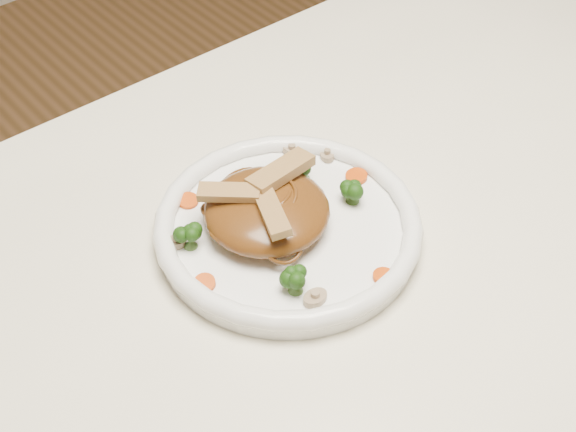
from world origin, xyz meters
TOP-DOWN VIEW (x-y plane):
  - table at (0.00, 0.00)m, footprint 1.20×0.80m
  - plate at (-0.03, 0.08)m, footprint 0.32×0.32m
  - noodle_mound at (-0.05, 0.09)m, footprint 0.16×0.16m
  - chicken_a at (-0.02, 0.11)m, footprint 0.08×0.03m
  - chicken_b at (-0.07, 0.12)m, footprint 0.06×0.06m
  - chicken_c at (-0.06, 0.07)m, footprint 0.04×0.06m
  - broccoli_0 at (0.02, 0.12)m, footprint 0.03×0.03m
  - broccoli_1 at (-0.12, 0.12)m, footprint 0.03×0.03m
  - broccoli_2 at (-0.08, 0.01)m, footprint 0.03×0.03m
  - broccoli_3 at (0.04, 0.06)m, footprint 0.03×0.03m
  - carrot_0 at (0.03, 0.15)m, footprint 0.02×0.02m
  - carrot_1 at (-0.14, 0.07)m, footprint 0.02×0.02m
  - carrot_2 at (0.07, 0.09)m, footprint 0.03×0.03m
  - carrot_3 at (-0.09, 0.17)m, footprint 0.02×0.02m
  - carrot_4 at (-0.01, -0.03)m, footprint 0.02×0.02m
  - mushroom_0 at (-0.07, -0.01)m, footprint 0.03×0.03m
  - mushroom_1 at (0.07, 0.13)m, footprint 0.03×0.03m
  - mushroom_2 at (-0.13, 0.13)m, footprint 0.03×0.03m
  - mushroom_3 at (0.04, 0.16)m, footprint 0.03×0.03m

SIDE VIEW (x-z plane):
  - table at x=0.00m, z-range 0.28..1.03m
  - plate at x=-0.03m, z-range 0.75..0.77m
  - carrot_0 at x=0.03m, z-range 0.77..0.77m
  - carrot_1 at x=-0.14m, z-range 0.77..0.77m
  - carrot_2 at x=0.07m, z-range 0.77..0.77m
  - carrot_3 at x=-0.09m, z-range 0.77..0.77m
  - carrot_4 at x=-0.01m, z-range 0.77..0.77m
  - mushroom_0 at x=-0.07m, z-range 0.77..0.77m
  - mushroom_1 at x=0.07m, z-range 0.77..0.77m
  - mushroom_2 at x=-0.13m, z-range 0.77..0.77m
  - mushroom_3 at x=0.04m, z-range 0.77..0.77m
  - broccoli_3 at x=0.04m, z-range 0.77..0.80m
  - broccoli_1 at x=-0.12m, z-range 0.77..0.80m
  - broccoli_0 at x=0.02m, z-range 0.77..0.80m
  - broccoli_2 at x=-0.08m, z-range 0.77..0.80m
  - noodle_mound at x=-0.05m, z-range 0.77..0.81m
  - chicken_b at x=-0.07m, z-range 0.80..0.81m
  - chicken_c at x=-0.06m, z-range 0.80..0.81m
  - chicken_a at x=-0.02m, z-range 0.80..0.82m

